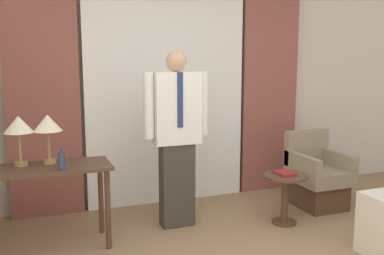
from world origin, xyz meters
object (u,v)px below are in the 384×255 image
(bottle_by_lamp, at_px, (62,161))
(armchair, at_px, (317,178))
(side_table, at_px, (285,190))
(person, at_px, (177,133))
(book, at_px, (284,173))
(desk, at_px, (37,181))
(table_lamp_left, at_px, (19,127))
(table_lamp_right, at_px, (48,125))

(bottle_by_lamp, height_order, armchair, bottle_by_lamp)
(side_table, bearing_deg, person, 161.29)
(person, xyz_separation_m, armchair, (1.72, -0.03, -0.64))
(bottle_by_lamp, xyz_separation_m, person, (1.14, 0.29, 0.13))
(person, bearing_deg, side_table, -18.71)
(book, bearing_deg, desk, 174.56)
(table_lamp_left, distance_m, side_table, 2.66)
(bottle_by_lamp, relative_size, side_table, 0.37)
(desk, bearing_deg, bottle_by_lamp, -39.49)
(table_lamp_right, height_order, armchair, table_lamp_right)
(desk, height_order, armchair, armchair)
(person, xyz_separation_m, book, (1.06, -0.34, -0.43))
(table_lamp_right, relative_size, person, 0.25)
(book, bearing_deg, armchair, 25.24)
(side_table, height_order, book, book)
(bottle_by_lamp, xyz_separation_m, armchair, (2.85, 0.25, -0.51))
(table_lamp_right, relative_size, book, 2.05)
(armchair, bearing_deg, bottle_by_lamp, -174.90)
(book, bearing_deg, side_table, -78.72)
(side_table, bearing_deg, table_lamp_left, 172.05)
(desk, distance_m, armchair, 3.08)
(person, bearing_deg, table_lamp_left, -179.74)
(person, bearing_deg, armchair, -1.05)
(table_lamp_right, xyz_separation_m, bottle_by_lamp, (0.09, -0.28, -0.27))
(person, relative_size, book, 8.20)
(person, bearing_deg, bottle_by_lamp, -165.88)
(table_lamp_right, bearing_deg, desk, -138.52)
(table_lamp_left, height_order, person, person)
(person, height_order, book, person)
(desk, bearing_deg, book, -5.44)
(armchair, xyz_separation_m, book, (-0.66, -0.31, 0.20))
(table_lamp_left, distance_m, book, 2.61)
(armchair, bearing_deg, table_lamp_right, 179.52)
(side_table, bearing_deg, desk, 174.16)
(person, bearing_deg, book, -17.93)
(bottle_by_lamp, bearing_deg, person, 14.12)
(person, distance_m, side_table, 1.28)
(table_lamp_left, bearing_deg, person, 0.26)
(person, distance_m, armchair, 1.83)
(table_lamp_left, distance_m, bottle_by_lamp, 0.51)
(table_lamp_left, relative_size, person, 0.25)
(bottle_by_lamp, distance_m, person, 1.18)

